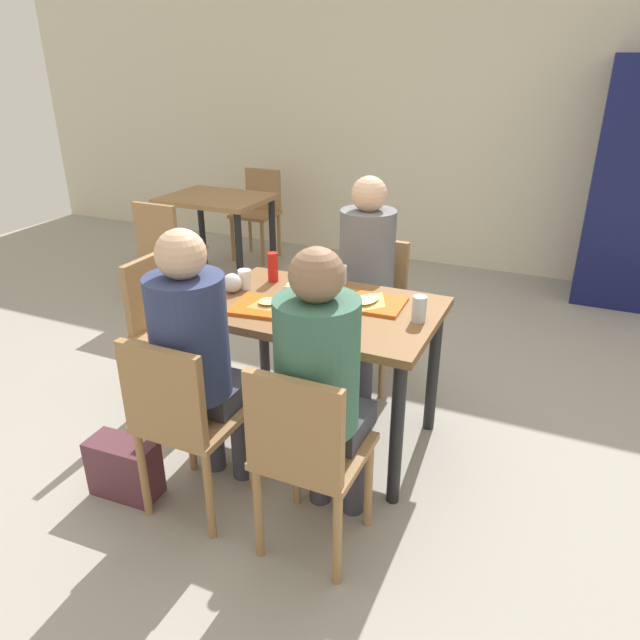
% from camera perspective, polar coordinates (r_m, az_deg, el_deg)
% --- Properties ---
extents(ground_plane, '(10.00, 10.00, 0.02)m').
position_cam_1_polar(ground_plane, '(3.21, 0.00, -11.38)').
color(ground_plane, '#9E998E').
extents(back_wall, '(10.00, 0.10, 2.80)m').
position_cam_1_polar(back_wall, '(5.70, 14.14, 18.88)').
color(back_wall, beige).
rests_on(back_wall, ground_plane).
extents(main_table, '(1.14, 0.76, 0.76)m').
position_cam_1_polar(main_table, '(2.88, 0.00, -0.57)').
color(main_table, brown).
rests_on(main_table, ground_plane).
extents(chair_near_left, '(0.40, 0.40, 0.87)m').
position_cam_1_polar(chair_near_left, '(2.51, -13.42, -9.06)').
color(chair_near_left, '#9E7247').
rests_on(chair_near_left, ground_plane).
extents(chair_near_right, '(0.40, 0.40, 0.87)m').
position_cam_1_polar(chair_near_right, '(2.25, -1.41, -12.61)').
color(chair_near_right, '#9E7247').
rests_on(chair_near_right, ground_plane).
extents(chair_far_side, '(0.40, 0.40, 0.87)m').
position_cam_1_polar(chair_far_side, '(3.59, 5.03, 2.02)').
color(chair_far_side, '#9E7247').
rests_on(chair_far_side, ground_plane).
extents(chair_left_end, '(0.40, 0.40, 0.87)m').
position_cam_1_polar(chair_left_end, '(3.41, -14.79, 0.04)').
color(chair_left_end, '#9E7247').
rests_on(chair_left_end, ground_plane).
extents(person_in_red, '(0.32, 0.42, 1.28)m').
position_cam_1_polar(person_in_red, '(2.48, -12.03, -2.72)').
color(person_in_red, '#383842').
rests_on(person_in_red, ground_plane).
extents(person_in_brown_jacket, '(0.32, 0.42, 1.28)m').
position_cam_1_polar(person_in_brown_jacket, '(2.22, 0.10, -5.53)').
color(person_in_brown_jacket, '#383842').
rests_on(person_in_brown_jacket, ground_plane).
extents(person_far_side, '(0.32, 0.42, 1.28)m').
position_cam_1_polar(person_far_side, '(3.38, 4.38, 5.08)').
color(person_far_side, '#383842').
rests_on(person_far_side, ground_plane).
extents(tray_red_near, '(0.39, 0.31, 0.02)m').
position_cam_1_polar(tray_red_near, '(2.81, -4.85, 1.24)').
color(tray_red_near, '#D85914').
rests_on(tray_red_near, main_table).
extents(tray_red_far, '(0.37, 0.28, 0.02)m').
position_cam_1_polar(tray_red_far, '(2.86, 4.60, 1.71)').
color(tray_red_far, '#D85914').
rests_on(tray_red_far, main_table).
extents(paper_plate_center, '(0.22, 0.22, 0.01)m').
position_cam_1_polar(paper_plate_center, '(3.08, -1.31, 3.35)').
color(paper_plate_center, white).
rests_on(paper_plate_center, main_table).
extents(paper_plate_near_edge, '(0.22, 0.22, 0.01)m').
position_cam_1_polar(paper_plate_near_edge, '(2.60, 1.55, -0.75)').
color(paper_plate_near_edge, white).
rests_on(paper_plate_near_edge, main_table).
extents(pizza_slice_a, '(0.22, 0.22, 0.02)m').
position_cam_1_polar(pizza_slice_a, '(2.82, -4.90, 1.73)').
color(pizza_slice_a, '#C68C47').
rests_on(pizza_slice_a, tray_red_near).
extents(pizza_slice_b, '(0.18, 0.25, 0.02)m').
position_cam_1_polar(pizza_slice_b, '(2.84, 4.60, 1.91)').
color(pizza_slice_b, tan).
rests_on(pizza_slice_b, tray_red_far).
extents(pizza_slice_c, '(0.26, 0.25, 0.02)m').
position_cam_1_polar(pizza_slice_c, '(3.07, -1.01, 3.57)').
color(pizza_slice_c, tan).
rests_on(pizza_slice_c, paper_plate_center).
extents(pizza_slice_d, '(0.24, 0.25, 0.02)m').
position_cam_1_polar(pizza_slice_d, '(2.59, 0.90, -0.44)').
color(pizza_slice_d, '#C68C47').
rests_on(pizza_slice_d, paper_plate_near_edge).
extents(plastic_cup_a, '(0.07, 0.07, 0.10)m').
position_cam_1_polar(plastic_cup_a, '(3.10, 1.98, 4.44)').
color(plastic_cup_a, white).
rests_on(plastic_cup_a, main_table).
extents(plastic_cup_b, '(0.07, 0.07, 0.10)m').
position_cam_1_polar(plastic_cup_b, '(2.54, -2.42, -0.23)').
color(plastic_cup_b, white).
rests_on(plastic_cup_b, main_table).
extents(plastic_cup_c, '(0.07, 0.07, 0.10)m').
position_cam_1_polar(plastic_cup_c, '(3.07, -7.38, 3.99)').
color(plastic_cup_c, white).
rests_on(plastic_cup_c, main_table).
extents(soda_can, '(0.07, 0.07, 0.12)m').
position_cam_1_polar(soda_can, '(2.68, 9.67, 1.07)').
color(soda_can, '#B7BCC6').
rests_on(soda_can, main_table).
extents(condiment_bottle, '(0.06, 0.06, 0.16)m').
position_cam_1_polar(condiment_bottle, '(3.14, -4.63, 5.17)').
color(condiment_bottle, red).
rests_on(condiment_bottle, main_table).
extents(foil_bundle, '(0.10, 0.10, 0.10)m').
position_cam_1_polar(foil_bundle, '(3.02, -8.59, 3.60)').
color(foil_bundle, silver).
rests_on(foil_bundle, main_table).
extents(handbag, '(0.33, 0.18, 0.28)m').
position_cam_1_polar(handbag, '(2.91, -18.58, -13.55)').
color(handbag, '#592D38').
rests_on(handbag, ground_plane).
extents(drink_fridge, '(0.70, 0.60, 1.90)m').
position_cam_1_polar(drink_fridge, '(5.32, 28.77, 11.45)').
color(drink_fridge, '#14194C').
rests_on(drink_fridge, ground_plane).
extents(background_table, '(0.90, 0.70, 0.76)m').
position_cam_1_polar(background_table, '(5.32, -10.03, 10.45)').
color(background_table, '#9E7247').
rests_on(background_table, ground_plane).
extents(background_chair_near, '(0.40, 0.40, 0.87)m').
position_cam_1_polar(background_chair_near, '(4.78, -14.81, 7.00)').
color(background_chair_near, '#9E7247').
rests_on(background_chair_near, ground_plane).
extents(background_chair_far, '(0.40, 0.40, 0.87)m').
position_cam_1_polar(background_chair_far, '(5.95, -5.99, 10.95)').
color(background_chair_far, '#9E7247').
rests_on(background_chair_far, ground_plane).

